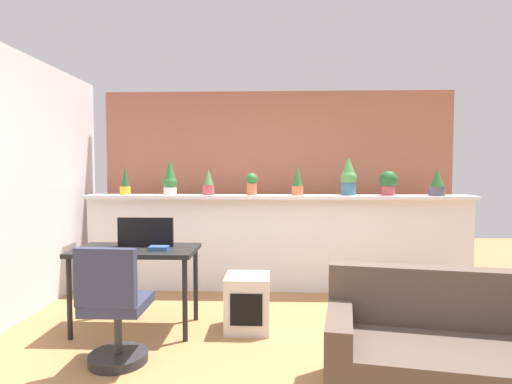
# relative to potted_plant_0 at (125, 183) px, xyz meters

# --- Properties ---
(ground_plane) EXTENTS (12.00, 12.00, 0.00)m
(ground_plane) POSITION_rel_potted_plant_0_xyz_m (1.84, -1.97, -1.31)
(ground_plane) COLOR #9E7042
(divider_wall) EXTENTS (4.59, 0.16, 1.12)m
(divider_wall) POSITION_rel_potted_plant_0_xyz_m (1.84, 0.03, -0.75)
(divider_wall) COLOR silver
(divider_wall) RESTS_ON ground
(plant_shelf) EXTENTS (4.59, 0.34, 0.04)m
(plant_shelf) POSITION_rel_potted_plant_0_xyz_m (1.84, -0.01, -0.17)
(plant_shelf) COLOR silver
(plant_shelf) RESTS_ON divider_wall
(brick_wall_behind) EXTENTS (4.59, 0.10, 2.50)m
(brick_wall_behind) POSITION_rel_potted_plant_0_xyz_m (1.84, 0.63, -0.06)
(brick_wall_behind) COLOR #AD664C
(brick_wall_behind) RESTS_ON ground
(potted_plant_0) EXTENTS (0.12, 0.12, 0.35)m
(potted_plant_0) POSITION_rel_potted_plant_0_xyz_m (0.00, 0.00, 0.00)
(potted_plant_0) COLOR gold
(potted_plant_0) RESTS_ON plant_shelf
(potted_plant_1) EXTENTS (0.17, 0.17, 0.43)m
(potted_plant_1) POSITION_rel_potted_plant_0_xyz_m (0.55, 0.01, 0.05)
(potted_plant_1) COLOR silver
(potted_plant_1) RESTS_ON plant_shelf
(potted_plant_2) EXTENTS (0.14, 0.14, 0.31)m
(potted_plant_2) POSITION_rel_potted_plant_0_xyz_m (1.01, -0.02, -0.01)
(potted_plant_2) COLOR #B7474C
(potted_plant_2) RESTS_ON plant_shelf
(potted_plant_3) EXTENTS (0.14, 0.14, 0.26)m
(potted_plant_3) POSITION_rel_potted_plant_0_xyz_m (1.53, -0.01, -0.01)
(potted_plant_3) COLOR #C66B42
(potted_plant_3) RESTS_ON plant_shelf
(potted_plant_4) EXTENTS (0.14, 0.14, 0.36)m
(potted_plant_4) POSITION_rel_potted_plant_0_xyz_m (2.08, -0.02, 0.02)
(potted_plant_4) COLOR #C66B42
(potted_plant_4) RESTS_ON plant_shelf
(potted_plant_5) EXTENTS (0.20, 0.20, 0.45)m
(potted_plant_5) POSITION_rel_potted_plant_0_xyz_m (2.68, 0.02, 0.07)
(potted_plant_5) COLOR #386B84
(potted_plant_5) RESTS_ON plant_shelf
(potted_plant_6) EXTENTS (0.21, 0.21, 0.29)m
(potted_plant_6) POSITION_rel_potted_plant_0_xyz_m (3.15, 0.01, 0.01)
(potted_plant_6) COLOR #B7474C
(potted_plant_6) RESTS_ON plant_shelf
(potted_plant_7) EXTENTS (0.18, 0.18, 0.32)m
(potted_plant_7) POSITION_rel_potted_plant_0_xyz_m (3.70, -0.03, -0.00)
(potted_plant_7) COLOR #4C4C51
(potted_plant_7) RESTS_ON plant_shelf
(desk) EXTENTS (1.10, 0.60, 0.75)m
(desk) POSITION_rel_potted_plant_0_xyz_m (0.53, -1.24, -0.64)
(desk) COLOR black
(desk) RESTS_ON ground
(tv_monitor) EXTENTS (0.52, 0.04, 0.27)m
(tv_monitor) POSITION_rel_potted_plant_0_xyz_m (0.60, -1.16, -0.42)
(tv_monitor) COLOR black
(tv_monitor) RESTS_ON desk
(office_chair) EXTENTS (0.45, 0.46, 0.91)m
(office_chair) POSITION_rel_potted_plant_0_xyz_m (0.60, -1.95, -0.92)
(office_chair) COLOR #262628
(office_chair) RESTS_ON ground
(side_cube_shelf) EXTENTS (0.40, 0.41, 0.50)m
(side_cube_shelf) POSITION_rel_potted_plant_0_xyz_m (1.55, -1.22, -1.06)
(side_cube_shelf) COLOR silver
(side_cube_shelf) RESTS_ON ground
(book_on_desk) EXTENTS (0.17, 0.12, 0.04)m
(book_on_desk) POSITION_rel_potted_plant_0_xyz_m (0.77, -1.33, -0.54)
(book_on_desk) COLOR #2D4C8C
(book_on_desk) RESTS_ON desk
(couch) EXTENTS (1.67, 1.03, 0.80)m
(couch) POSITION_rel_potted_plant_0_xyz_m (2.90, -2.38, -1.03)
(couch) COLOR brown
(couch) RESTS_ON ground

